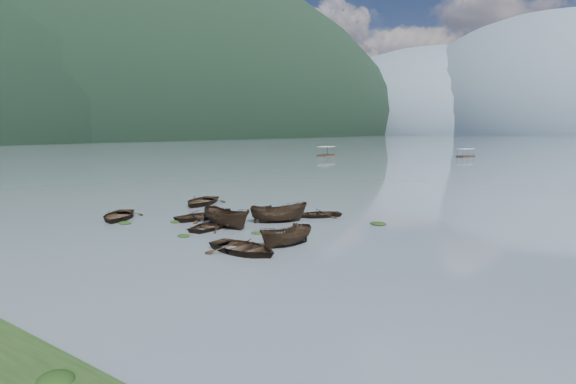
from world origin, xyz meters
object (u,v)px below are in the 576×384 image
Objects in this scene: rowboat_0 at (118,219)px; rowboat_3 at (211,229)px; pontoon_centre at (465,157)px; pontoon_left at (326,156)px.

rowboat_0 is 1.20× the size of rowboat_3.
rowboat_3 is at bearing -27.47° from rowboat_0.
rowboat_0 is 105.53m from pontoon_centre.
pontoon_left reaches higher than rowboat_0.
rowboat_0 is at bearing 5.69° from rowboat_3.
rowboat_0 is 0.71× the size of pontoon_left.
rowboat_3 is (8.53, 1.75, 0.00)m from rowboat_0.
rowboat_3 is 95.68m from pontoon_left.
rowboat_0 is 8.71m from rowboat_3.
rowboat_0 is at bearing -69.14° from pontoon_centre.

